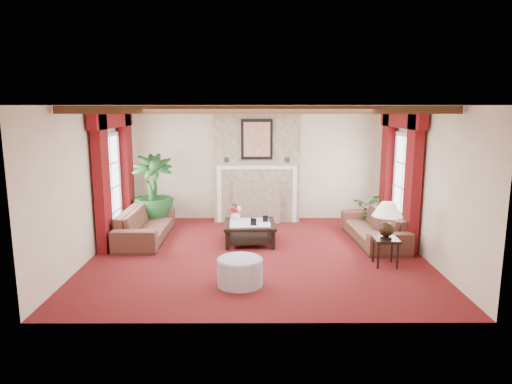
{
  "coord_description": "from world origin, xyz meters",
  "views": [
    {
      "loc": [
        -0.05,
        -8.09,
        2.69
      ],
      "look_at": [
        -0.03,
        0.4,
        1.09
      ],
      "focal_mm": 32.0,
      "sensor_mm": 36.0,
      "label": 1
    }
  ],
  "objects_px": {
    "potted_palm": "(153,207)",
    "coffee_table": "(250,233)",
    "ottoman": "(240,272)",
    "sofa_left": "(145,219)",
    "sofa_right": "(374,222)",
    "side_table": "(385,252)"
  },
  "relations": [
    {
      "from": "sofa_left",
      "to": "ottoman",
      "type": "relative_size",
      "value": 3.09
    },
    {
      "from": "coffee_table",
      "to": "ottoman",
      "type": "height_order",
      "value": "coffee_table"
    },
    {
      "from": "coffee_table",
      "to": "ottoman",
      "type": "distance_m",
      "value": 2.18
    },
    {
      "from": "potted_palm",
      "to": "sofa_left",
      "type": "bearing_deg",
      "value": -86.98
    },
    {
      "from": "sofa_right",
      "to": "ottoman",
      "type": "bearing_deg",
      "value": -52.75
    },
    {
      "from": "potted_palm",
      "to": "coffee_table",
      "type": "bearing_deg",
      "value": -30.01
    },
    {
      "from": "ottoman",
      "to": "side_table",
      "type": "bearing_deg",
      "value": 19.26
    },
    {
      "from": "side_table",
      "to": "coffee_table",
      "type": "bearing_deg",
      "value": 150.57
    },
    {
      "from": "coffee_table",
      "to": "ottoman",
      "type": "relative_size",
      "value": 1.44
    },
    {
      "from": "side_table",
      "to": "ottoman",
      "type": "bearing_deg",
      "value": -160.74
    },
    {
      "from": "potted_palm",
      "to": "ottoman",
      "type": "xyz_separation_m",
      "value": [
        2.06,
        -3.44,
        -0.25
      ]
    },
    {
      "from": "sofa_right",
      "to": "potted_palm",
      "type": "bearing_deg",
      "value": -107.6
    },
    {
      "from": "ottoman",
      "to": "coffee_table",
      "type": "bearing_deg",
      "value": 86.68
    },
    {
      "from": "sofa_right",
      "to": "potted_palm",
      "type": "distance_m",
      "value": 4.83
    },
    {
      "from": "sofa_right",
      "to": "side_table",
      "type": "relative_size",
      "value": 4.45
    },
    {
      "from": "side_table",
      "to": "ottoman",
      "type": "height_order",
      "value": "side_table"
    },
    {
      "from": "sofa_right",
      "to": "side_table",
      "type": "bearing_deg",
      "value": -10.39
    },
    {
      "from": "side_table",
      "to": "sofa_left",
      "type": "bearing_deg",
      "value": 160.37
    },
    {
      "from": "coffee_table",
      "to": "sofa_left",
      "type": "bearing_deg",
      "value": 170.5
    },
    {
      "from": "coffee_table",
      "to": "side_table",
      "type": "bearing_deg",
      "value": -31.53
    },
    {
      "from": "sofa_left",
      "to": "coffee_table",
      "type": "distance_m",
      "value": 2.16
    },
    {
      "from": "sofa_left",
      "to": "coffee_table",
      "type": "relative_size",
      "value": 2.14
    }
  ]
}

